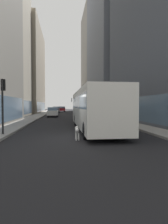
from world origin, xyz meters
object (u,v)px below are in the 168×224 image
Objects in this scene: transit_bus at (94,107)px; car_red_coupe at (62,109)px; car_grey_wagon at (56,109)px; car_silver_sedan at (88,112)px; car_blue_hatchback at (77,110)px; car_white_van at (53,112)px; traffic_light_near at (3,97)px; dalmatian_dog at (77,131)px.

car_red_coupe is at bearing 93.13° from transit_bus.
car_silver_sedan is at bearing -76.56° from car_grey_wagon.
car_red_coupe is 8.32m from car_blue_hatchback.
car_white_van is 1.28× the size of traffic_light_near.
car_white_van is (-4.00, 17.69, -0.96)m from transit_bus.
car_grey_wagon is 0.94× the size of car_silver_sedan.
car_silver_sedan is at bearing -82.20° from car_red_coupe.
traffic_light_near is at bearing -158.80° from transit_bus.
transit_bus is at bearing -84.01° from car_grey_wagon.
traffic_light_near is (-4.48, 1.72, 1.92)m from dalmatian_dog.
car_grey_wagon reaches higher than dalmatian_dog.
dalmatian_dog is at bearing -83.76° from car_white_van.
transit_bus reaches higher than car_grey_wagon.
traffic_light_near reaches higher than car_white_van.
car_grey_wagon is 24.09m from car_silver_sedan.
traffic_light_near is (-7.70, -17.03, 1.61)m from car_silver_sedan.
dalmatian_dog is (0.78, -47.96, -0.31)m from car_red_coupe.
car_silver_sedan reaches higher than dalmatian_dog.
transit_bus reaches higher than car_blue_hatchback.
car_red_coupe is at bearing 86.50° from car_white_van.
car_white_van is at bearing -90.00° from car_grey_wagon.
car_silver_sedan is at bearing 80.25° from dalmatian_dog.
car_red_coupe is 1.27× the size of traffic_light_near.
car_silver_sedan is at bearing -90.00° from car_blue_hatchback.
dalmatian_dog is 5.17m from traffic_light_near.
traffic_light_near reaches higher than transit_bus.
car_red_coupe is 47.97m from dalmatian_dog.
transit_bus is 38.32m from car_grey_wagon.
car_silver_sedan is 1.38× the size of traffic_light_near.
car_blue_hatchback is at bearing -61.25° from car_red_coupe.
transit_bus is 2.66× the size of car_red_coupe.
car_blue_hatchback is at bearing 90.00° from car_silver_sedan.
car_white_van is (-5.60, -18.90, -0.00)m from car_blue_hatchback.
car_white_van is 20.23m from traffic_light_near.
car_grey_wagon is 40.55m from traffic_light_near.
car_blue_hatchback is at bearing 73.50° from car_white_van.
car_blue_hatchback is 19.72m from car_white_van.
car_blue_hatchback is (1.60, 36.59, -0.95)m from transit_bus.
transit_bus is 14.78m from car_silver_sedan.
car_red_coupe is at bearing 85.43° from traffic_light_near.
car_grey_wagon and car_white_van have the same top height.
car_blue_hatchback reaches higher than dalmatian_dog.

